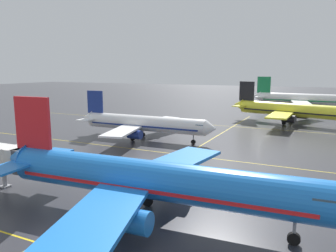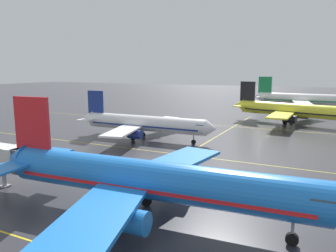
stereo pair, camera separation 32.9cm
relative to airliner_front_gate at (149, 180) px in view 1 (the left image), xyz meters
name	(u,v)px [view 1 (the left image)]	position (x,y,z in m)	size (l,w,h in m)	color
ground_plane	(55,233)	(-6.51, -6.55, -4.12)	(600.00, 600.00, 0.00)	#333338
airliner_front_gate	(149,180)	(0.00, 0.00, 0.00)	(38.77, 33.39, 12.05)	blue
airliner_second_row	(143,123)	(-20.21, 33.62, -0.59)	(33.13, 28.67, 10.33)	white
airliner_third_row	(293,110)	(7.63, 69.32, -0.14)	(37.08, 31.54, 11.64)	yellow
airliner_far_left_stand	(305,99)	(8.71, 104.92, 0.16)	(40.27, 34.77, 12.54)	white
taxiway_markings	(185,155)	(-6.51, 24.91, -4.11)	(147.56, 110.44, 0.01)	yellow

